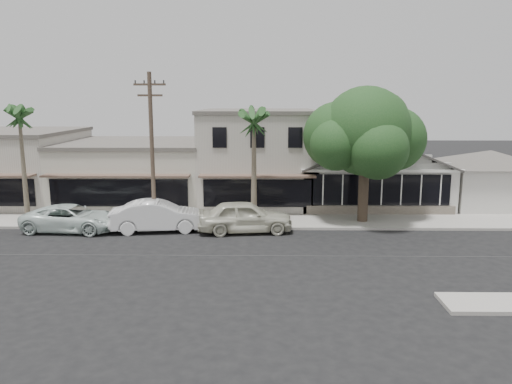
{
  "coord_description": "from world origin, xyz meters",
  "views": [
    {
      "loc": [
        -2.63,
        -23.22,
        7.47
      ],
      "look_at": [
        -3.05,
        6.0,
        2.04
      ],
      "focal_mm": 35.0,
      "sensor_mm": 36.0,
      "label": 1
    }
  ],
  "objects_px": {
    "car_0": "(245,216)",
    "car_2": "(71,218)",
    "utility_pole": "(152,147)",
    "car_1": "(158,216)",
    "shade_tree": "(364,134)"
  },
  "relations": [
    {
      "from": "car_0",
      "to": "car_2",
      "type": "height_order",
      "value": "car_0"
    },
    {
      "from": "utility_pole",
      "to": "car_0",
      "type": "xyz_separation_m",
      "value": [
        5.35,
        -0.78,
        -3.88
      ]
    },
    {
      "from": "utility_pole",
      "to": "car_0",
      "type": "height_order",
      "value": "utility_pole"
    },
    {
      "from": "utility_pole",
      "to": "car_0",
      "type": "relative_size",
      "value": 1.68
    },
    {
      "from": "car_0",
      "to": "car_1",
      "type": "xyz_separation_m",
      "value": [
        -5.0,
        0.16,
        -0.02
      ]
    },
    {
      "from": "car_0",
      "to": "shade_tree",
      "type": "xyz_separation_m",
      "value": [
        7.05,
        2.42,
        4.54
      ]
    },
    {
      "from": "shade_tree",
      "to": "utility_pole",
      "type": "bearing_deg",
      "value": -172.46
    },
    {
      "from": "car_0",
      "to": "car_1",
      "type": "distance_m",
      "value": 5.0
    },
    {
      "from": "car_2",
      "to": "utility_pole",
      "type": "bearing_deg",
      "value": -76.8
    },
    {
      "from": "car_2",
      "to": "shade_tree",
      "type": "height_order",
      "value": "shade_tree"
    },
    {
      "from": "utility_pole",
      "to": "car_1",
      "type": "height_order",
      "value": "utility_pole"
    },
    {
      "from": "car_0",
      "to": "shade_tree",
      "type": "relative_size",
      "value": 0.65
    },
    {
      "from": "utility_pole",
      "to": "car_2",
      "type": "distance_m",
      "value": 6.2
    },
    {
      "from": "car_1",
      "to": "shade_tree",
      "type": "xyz_separation_m",
      "value": [
        12.05,
        2.26,
        4.56
      ]
    },
    {
      "from": "utility_pole",
      "to": "car_2",
      "type": "bearing_deg",
      "value": -171.42
    }
  ]
}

